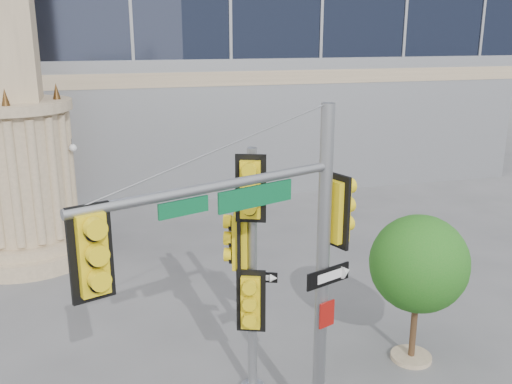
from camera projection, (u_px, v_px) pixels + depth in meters
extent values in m
cylinder|color=tan|center=(30.00, 249.00, 18.71)|extent=(4.40, 4.40, 0.50)
cylinder|color=tan|center=(28.00, 237.00, 18.60)|extent=(3.80, 3.80, 0.30)
cylinder|color=tan|center=(21.00, 174.00, 18.00)|extent=(3.00, 3.00, 4.00)
cylinder|color=tan|center=(13.00, 105.00, 17.41)|extent=(3.50, 3.50, 0.30)
cone|color=#472D14|center=(56.00, 91.00, 17.63)|extent=(0.24, 0.24, 0.50)
cylinder|color=slate|center=(322.00, 282.00, 9.73)|extent=(0.22, 0.22, 6.08)
cylinder|color=slate|center=(214.00, 187.00, 7.96)|extent=(4.03, 1.65, 0.14)
cube|color=#0B5E32|center=(256.00, 196.00, 8.42)|extent=(1.25, 0.51, 0.32)
cube|color=yellow|center=(91.00, 253.00, 7.08)|extent=(0.62, 0.46, 1.27)
cube|color=yellow|center=(337.00, 211.00, 9.56)|extent=(0.46, 0.62, 1.27)
cube|color=black|center=(328.00, 276.00, 9.58)|extent=(0.88, 0.36, 0.30)
cube|color=maroon|center=(327.00, 314.00, 9.77)|extent=(0.31, 0.14, 0.47)
cylinder|color=slate|center=(252.00, 276.00, 11.09)|extent=(0.18, 0.18, 5.11)
cube|color=yellow|center=(251.00, 189.00, 10.37)|extent=(0.63, 0.47, 1.28)
cube|color=yellow|center=(241.00, 242.00, 10.92)|extent=(0.47, 0.63, 1.28)
cube|color=yellow|center=(251.00, 301.00, 10.99)|extent=(0.63, 0.47, 1.28)
cube|color=black|center=(261.00, 277.00, 10.94)|extent=(0.60, 0.26, 0.20)
cylinder|color=tan|center=(411.00, 357.00, 12.90)|extent=(0.91, 0.91, 0.10)
cylinder|color=#382314|center=(414.00, 323.00, 12.66)|extent=(0.14, 0.14, 1.83)
sphere|color=#1A6517|center=(419.00, 263.00, 12.27)|extent=(2.13, 2.13, 2.13)
sphere|color=#1A6517|center=(430.00, 270.00, 12.71)|extent=(1.32, 1.32, 1.32)
sphere|color=#1A6517|center=(409.00, 281.00, 12.02)|extent=(1.12, 1.12, 1.12)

